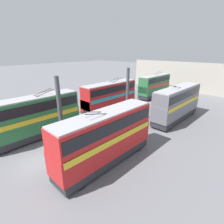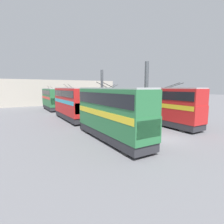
# 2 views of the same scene
# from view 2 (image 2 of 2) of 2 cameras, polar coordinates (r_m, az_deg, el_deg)

# --- Properties ---
(ground_plane) EXTENTS (240.00, 240.00, 0.00)m
(ground_plane) POSITION_cam_2_polar(r_m,az_deg,el_deg) (18.87, 16.80, -8.40)
(ground_plane) COLOR slate
(depot_back_wall) EXTENTS (0.50, 36.00, 7.42)m
(depot_back_wall) POSITION_cam_2_polar(r_m,az_deg,el_deg) (54.57, -16.44, 6.11)
(depot_back_wall) COLOR #A8A093
(depot_back_wall) RESTS_ON ground_plane
(support_column_near) EXTENTS (0.79, 0.79, 8.08)m
(support_column_near) POSITION_cam_2_polar(r_m,az_deg,el_deg) (20.29, 11.05, 4.18)
(support_column_near) COLOR #42474C
(support_column_near) RESTS_ON ground_plane
(support_column_far) EXTENTS (0.79, 0.79, 8.08)m
(support_column_far) POSITION_cam_2_polar(r_m,az_deg,el_deg) (29.29, -3.26, 5.45)
(support_column_far) COLOR #42474C
(support_column_far) RESTS_ON ground_plane
(bus_left_near) EXTENTS (10.70, 2.54, 5.82)m
(bus_left_near) POSITION_cam_2_polar(r_m,az_deg,el_deg) (24.99, 16.97, 2.45)
(bus_left_near) COLOR black
(bus_left_near) RESTS_ON ground_plane
(bus_left_far) EXTENTS (11.00, 2.54, 5.80)m
(bus_left_far) POSITION_cam_2_polar(r_m,az_deg,el_deg) (36.91, -0.68, 4.50)
(bus_left_far) COLOR black
(bus_left_far) RESTS_ON ground_plane
(bus_right_near) EXTENTS (10.84, 2.54, 5.83)m
(bus_right_near) POSITION_cam_2_polar(r_m,az_deg,el_deg) (17.03, -0.25, 0.36)
(bus_right_near) COLOR black
(bus_right_near) RESTS_ON ground_plane
(bus_right_mid) EXTENTS (10.78, 2.54, 5.83)m
(bus_right_mid) POSITION_cam_2_polar(r_m,az_deg,el_deg) (28.78, -13.32, 3.31)
(bus_right_mid) COLOR black
(bus_right_mid) RESTS_ON ground_plane
(bus_right_far) EXTENTS (9.46, 2.54, 5.62)m
(bus_right_far) POSITION_cam_2_polar(r_m,az_deg,el_deg) (42.86, -19.17, 4.40)
(bus_right_far) COLOR black
(bus_right_far) RESTS_ON ground_plane
(person_aisle_midway) EXTENTS (0.48, 0.40, 1.66)m
(person_aisle_midway) POSITION_cam_2_polar(r_m,az_deg,el_deg) (23.79, 1.45, -2.51)
(person_aisle_midway) COLOR #473D33
(person_aisle_midway) RESTS_ON ground_plane
(person_by_left_row) EXTENTS (0.46, 0.47, 1.66)m
(person_by_left_row) POSITION_cam_2_polar(r_m,az_deg,el_deg) (24.73, 10.40, -2.24)
(person_by_left_row) COLOR #473D33
(person_by_left_row) RESTS_ON ground_plane
(oil_drum) EXTENTS (0.67, 0.67, 0.86)m
(oil_drum) POSITION_cam_2_polar(r_m,az_deg,el_deg) (23.85, -4.00, -3.59)
(oil_drum) COLOR #B28E23
(oil_drum) RESTS_ON ground_plane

